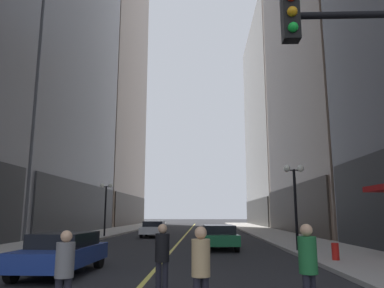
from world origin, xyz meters
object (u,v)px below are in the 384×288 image
Objects in this scene: pedestrian_in_black_coat at (162,255)px; street_lamp_left_far at (106,198)px; pedestrian_in_tan_trench at (201,267)px; pedestrian_in_green_parka at (308,264)px; pedestrian_in_grey_suit at (64,269)px; car_green at (219,236)px; car_blue at (62,252)px; street_lamp_right_mid at (295,188)px; car_white at (154,228)px; fire_hydrant_right at (336,253)px.

pedestrian_in_black_coat is 0.38× the size of street_lamp_left_far.
pedestrian_in_green_parka is at bearing 6.93° from pedestrian_in_tan_trench.
pedestrian_in_grey_suit is (-1.56, -2.04, -0.04)m from pedestrian_in_black_coat.
car_green is at bearing 86.49° from pedestrian_in_tan_trench.
pedestrian_in_green_parka is 0.39× the size of street_lamp_left_far.
car_blue is at bearing 130.12° from pedestrian_in_tan_trench.
street_lamp_right_mid is (4.73, 12.23, 2.26)m from pedestrian_in_tan_trench.
pedestrian_in_grey_suit reaches higher than car_green.
pedestrian_in_black_coat is 0.97× the size of pedestrian_in_green_parka.
car_white is (-5.12, 11.12, 0.00)m from car_green.
pedestrian_in_green_parka is (2.91, -1.85, 0.03)m from pedestrian_in_black_coat.
pedestrian_in_black_coat is at bearing 147.57° from pedestrian_in_green_parka.
pedestrian_in_tan_trench is 0.39× the size of street_lamp_left_far.
pedestrian_in_green_parka is 4.48m from pedestrian_in_grey_suit.
fire_hydrant_right is at bearing 68.01° from pedestrian_in_green_parka.
street_lamp_left_far is 5.54× the size of fire_hydrant_right.
car_green is 14.08m from pedestrian_in_green_parka.
street_lamp_left_far is at bearing 100.82° from car_blue.
street_lamp_right_mid is at bearing -27.90° from car_green.
street_lamp_left_far is 1.00× the size of street_lamp_right_mid.
pedestrian_in_tan_trench is (0.93, -2.09, 0.01)m from pedestrian_in_black_coat.
pedestrian_in_tan_trench is 13.31m from street_lamp_right_mid.
pedestrian_in_tan_trench reaches higher than fire_hydrant_right.
car_green is 12.32m from pedestrian_in_black_coat.
car_green is 1.09× the size of street_lamp_right_mid.
pedestrian_in_grey_suit is 14.35m from street_lamp_right_mid.
pedestrian_in_green_parka reaches higher than car_white.
car_blue is at bearing 141.65° from pedestrian_in_green_parka.
pedestrian_in_tan_trench is at bearing -122.25° from fire_hydrant_right.
car_green is 1.00× the size of car_white.
pedestrian_in_grey_suit is 0.95× the size of pedestrian_in_tan_trench.
car_green is at bearing -65.27° from car_white.
pedestrian_in_black_coat reaches higher than car_green.
car_green is 5.05m from street_lamp_right_mid.
street_lamp_left_far is (-8.07, 23.73, 2.26)m from pedestrian_in_tan_trench.
car_green is 2.96× the size of pedestrian_in_grey_suit.
pedestrian_in_green_parka reaches higher than pedestrian_in_tan_trench.
street_lamp_right_mid reaches higher than car_blue.
pedestrian_in_grey_suit is at bearing -127.48° from pedestrian_in_black_coat.
car_blue is 5.76m from pedestrian_in_grey_suit.
fire_hydrant_right is at bearing -82.77° from street_lamp_right_mid.
street_lamp_left_far reaches higher than fire_hydrant_right.
pedestrian_in_green_parka is at bearing -66.84° from street_lamp_left_far.
street_lamp_right_mid is (2.75, 11.99, 2.23)m from pedestrian_in_green_parka.
pedestrian_in_black_coat is 22.90m from street_lamp_left_far.
pedestrian_in_tan_trench reaches higher than car_white.
pedestrian_in_green_parka is 0.39× the size of street_lamp_right_mid.
street_lamp_right_mid is (3.86, -2.04, 2.54)m from car_green.
street_lamp_left_far is at bearing 113.16° from pedestrian_in_green_parka.
car_green is at bearing 58.41° from car_blue.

